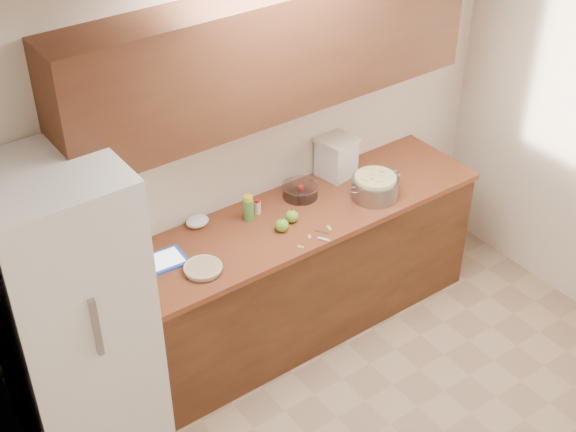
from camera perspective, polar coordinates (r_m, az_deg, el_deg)
room_shell at (r=3.84m, az=13.19°, el=-5.82°), size 3.60×3.60×3.60m
counter_run at (r=5.20m, az=0.08°, el=-4.25°), size 2.64×0.68×0.92m
upper_cabinets at (r=4.52m, az=-1.08°, el=11.53°), size 2.60×0.34×0.70m
fridge at (r=4.40m, az=-15.12°, el=-6.92°), size 0.70×0.70×1.80m
pie at (r=4.52m, az=-6.07°, el=-3.72°), size 0.23×0.23×0.04m
colander at (r=5.10m, az=6.20°, el=2.08°), size 0.40×0.30×0.15m
flour_canister at (r=5.27m, az=3.45°, el=4.25°), size 0.26×0.26×0.28m
tablet at (r=4.62m, az=-8.86°, el=-3.17°), size 0.27×0.21×0.02m
paring_knife at (r=4.74m, az=2.52°, el=-1.57°), size 0.09×0.14×0.01m
lemon_bottle at (r=4.86m, az=-2.83°, el=0.55°), size 0.06×0.06×0.17m
cinnamon_shaker at (r=4.93m, az=-2.18°, el=0.67°), size 0.04×0.04×0.10m
vanilla_bottle at (r=5.04m, az=0.93°, el=1.61°), size 0.04×0.04×0.11m
mixing_bowl at (r=5.09m, az=0.87°, el=1.87°), size 0.24×0.24×0.09m
paper_towel at (r=4.87m, az=-6.46°, el=-0.37°), size 0.16×0.14×0.06m
apple_left at (r=4.78m, az=-0.44°, el=-0.65°), size 0.08×0.08×0.10m
apple_center at (r=4.86m, az=0.27°, el=-0.01°), size 0.08×0.08×0.09m
peel_a at (r=4.68m, az=0.90°, el=-2.20°), size 0.03×0.04×0.00m
peel_b at (r=4.76m, az=1.55°, el=-1.47°), size 0.03×0.04×0.00m
peel_c at (r=4.83m, az=2.94°, el=-0.85°), size 0.03×0.05×0.00m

